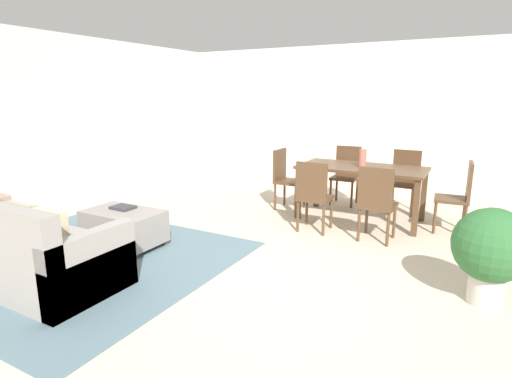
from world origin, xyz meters
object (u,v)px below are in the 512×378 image
(dining_chair_head_west, at_px, (285,175))
(ottoman_table, at_px, (124,226))
(dining_chair_head_east, at_px, (460,193))
(dining_chair_near_left, at_px, (313,193))
(dining_chair_near_right, at_px, (377,200))
(dining_table, at_px, (362,173))
(book_on_ottoman, at_px, (123,207))
(vase_centerpiece, at_px, (363,158))
(dining_chair_far_right, at_px, (405,177))
(dining_chair_far_left, at_px, (346,172))
(couch, at_px, (18,250))
(potted_plant, at_px, (491,249))

(dining_chair_head_west, bearing_deg, ottoman_table, -111.85)
(dining_chair_head_east, bearing_deg, dining_chair_near_left, -151.90)
(ottoman_table, xyz_separation_m, dining_chair_near_right, (2.53, 1.54, 0.28))
(ottoman_table, xyz_separation_m, dining_table, (2.13, 2.35, 0.43))
(book_on_ottoman, bearing_deg, vase_centerpiece, 45.62)
(dining_chair_near_left, distance_m, dining_chair_far_right, 1.79)
(dining_chair_head_east, bearing_deg, dining_chair_far_left, 155.88)
(ottoman_table, distance_m, dining_chair_far_left, 3.58)
(couch, xyz_separation_m, vase_centerpiece, (2.31, 3.45, 0.58))
(dining_chair_far_left, xyz_separation_m, dining_chair_head_east, (1.68, -0.75, 0.00))
(dining_table, height_order, dining_chair_far_right, dining_chair_far_right)
(dining_chair_head_east, distance_m, dining_chair_head_west, 2.41)
(dining_table, xyz_separation_m, potted_plant, (1.57, -1.87, -0.17))
(dining_table, xyz_separation_m, book_on_ottoman, (-2.19, -2.29, -0.23))
(dining_chair_near_left, bearing_deg, ottoman_table, -138.78)
(dining_chair_far_right, xyz_separation_m, vase_centerpiece, (-0.45, -0.79, 0.36))
(dining_chair_head_west, bearing_deg, potted_plant, -34.48)
(dining_table, height_order, book_on_ottoman, dining_table)
(couch, bearing_deg, dining_table, 56.61)
(dining_chair_head_east, height_order, vase_centerpiece, vase_centerpiece)
(dining_chair_near_left, height_order, dining_chair_far_left, same)
(couch, distance_m, dining_chair_far_right, 5.07)
(couch, height_order, dining_chair_head_west, dining_chair_head_west)
(dining_chair_near_right, bearing_deg, potted_plant, -41.92)
(dining_chair_far_left, bearing_deg, ottoman_table, -118.10)
(dining_table, distance_m, vase_centerpiece, 0.22)
(dining_chair_near_left, distance_m, book_on_ottoman, 2.32)
(dining_table, height_order, vase_centerpiece, vase_centerpiece)
(dining_chair_near_left, relative_size, dining_chair_near_right, 1.00)
(dining_table, height_order, dining_chair_near_left, dining_chair_near_left)
(ottoman_table, bearing_deg, dining_chair_far_left, 61.90)
(ottoman_table, bearing_deg, dining_table, 47.93)
(couch, relative_size, potted_plant, 2.44)
(couch, xyz_separation_m, potted_plant, (3.87, 1.63, 0.19))
(dining_chair_near_left, xyz_separation_m, dining_chair_near_right, (0.79, 0.02, 0.00))
(dining_chair_head_east, bearing_deg, dining_table, -178.34)
(couch, distance_m, vase_centerpiece, 4.19)
(book_on_ottoman, bearing_deg, dining_chair_near_left, 38.98)
(dining_chair_far_right, distance_m, dining_chair_head_east, 1.06)
(dining_table, distance_m, dining_chair_near_right, 0.92)
(couch, bearing_deg, potted_plant, 22.77)
(ottoman_table, relative_size, dining_chair_far_right, 0.98)
(dining_chair_near_left, xyz_separation_m, potted_plant, (1.96, -1.04, -0.03))
(dining_chair_far_left, xyz_separation_m, dining_chair_head_west, (-0.73, -0.77, 0.00))
(dining_chair_near_left, relative_size, dining_chair_far_left, 1.00)
(ottoman_table, xyz_separation_m, dining_chair_head_east, (3.36, 2.39, 0.28))
(dining_chair_near_right, bearing_deg, dining_chair_head_west, 152.09)
(couch, xyz_separation_m, dining_chair_far_right, (2.76, 4.24, 0.22))
(dining_table, xyz_separation_m, dining_chair_far_right, (0.46, 0.75, -0.15))
(dining_chair_far_left, height_order, book_on_ottoman, dining_chair_far_left)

